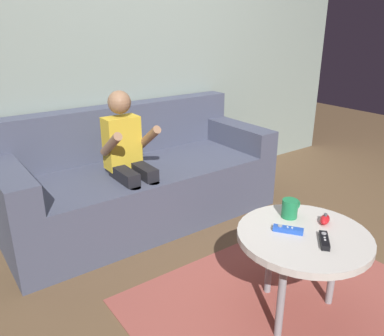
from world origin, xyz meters
TOP-DOWN VIEW (x-y plane):
  - ground_plane at (0.00, 0.00)m, footprint 9.10×9.10m
  - wall_back at (0.00, 1.49)m, footprint 4.55×0.05m
  - couch at (-0.24, 1.09)m, footprint 1.94×0.80m
  - person_seated_on_couch at (-0.40, 0.92)m, footprint 0.33×0.40m
  - coffee_table at (-0.12, -0.29)m, footprint 0.63×0.63m
  - area_rug at (-0.12, -0.29)m, footprint 1.52×1.31m
  - game_remote_black_near_edge at (-0.11, -0.40)m, footprint 0.13×0.12m
  - nunchuk_red at (0.04, -0.28)m, footprint 0.10×0.08m
  - game_remote_blue_far_corner at (-0.17, -0.24)m, footprint 0.11×0.13m
  - coffee_mug at (-0.05, -0.14)m, footprint 0.12×0.08m

SIDE VIEW (x-z plane):
  - ground_plane at x=0.00m, z-range 0.00..0.00m
  - area_rug at x=-0.12m, z-range 0.00..0.01m
  - couch at x=-0.24m, z-range -0.11..0.69m
  - coffee_table at x=-0.12m, z-range 0.19..0.64m
  - game_remote_black_near_edge at x=-0.11m, z-range 0.45..0.48m
  - game_remote_blue_far_corner at x=-0.17m, z-range 0.45..0.48m
  - nunchuk_red at x=0.04m, z-range 0.45..0.50m
  - coffee_mug at x=-0.05m, z-range 0.46..0.55m
  - person_seated_on_couch at x=-0.40m, z-range 0.07..1.05m
  - wall_back at x=0.00m, z-range 0.00..2.50m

